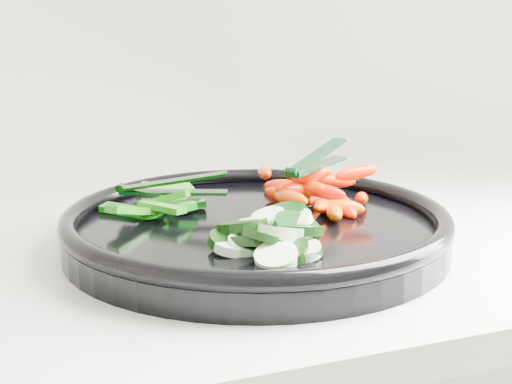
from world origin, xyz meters
name	(u,v)px	position (x,y,z in m)	size (l,w,h in m)	color
veggie_tray	(256,227)	(-0.70, 1.63, 0.95)	(0.47, 0.47, 0.04)	black
cucumber_pile	(266,236)	(-0.72, 1.56, 0.96)	(0.12, 0.13, 0.04)	black
carrot_pile	(316,192)	(-0.62, 1.66, 0.97)	(0.13, 0.17, 0.05)	#E92900
pepper_pile	(162,204)	(-0.78, 1.70, 0.96)	(0.11, 0.11, 0.04)	#116B0A
tong_carrot	(316,161)	(-0.62, 1.66, 1.00)	(0.10, 0.08, 0.02)	black
tong_pepper	(170,187)	(-0.77, 1.70, 0.98)	(0.11, 0.06, 0.02)	black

